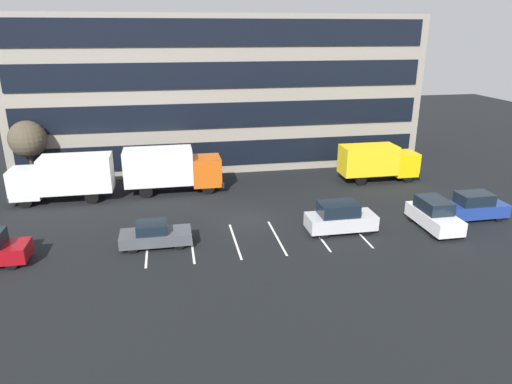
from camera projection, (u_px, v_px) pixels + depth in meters
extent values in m
plane|color=black|center=(247.00, 219.00, 33.59)|extent=(120.00, 120.00, 0.00)
cube|color=gray|center=(218.00, 89.00, 47.91)|extent=(38.79, 12.76, 14.40)
cube|color=black|center=(227.00, 153.00, 43.66)|extent=(37.24, 0.16, 2.30)
cube|color=black|center=(226.00, 115.00, 42.47)|extent=(37.24, 0.16, 2.30)
cube|color=black|center=(225.00, 75.00, 41.28)|extent=(37.24, 0.16, 2.30)
cube|color=black|center=(224.00, 33.00, 40.09)|extent=(37.24, 0.16, 2.30)
cube|color=silver|center=(147.00, 248.00, 29.11)|extent=(0.14, 5.40, 0.01)
cube|color=silver|center=(192.00, 244.00, 29.60)|extent=(0.14, 5.40, 0.01)
cube|color=silver|center=(235.00, 241.00, 30.09)|extent=(0.14, 5.40, 0.01)
cube|color=silver|center=(277.00, 237.00, 30.58)|extent=(0.14, 5.40, 0.01)
cube|color=silver|center=(318.00, 234.00, 31.07)|extent=(0.14, 5.40, 0.01)
cube|color=silver|center=(357.00, 231.00, 31.56)|extent=(0.14, 5.40, 0.01)
cube|color=yellow|center=(404.00, 163.00, 42.11)|extent=(2.08, 2.27, 2.08)
cube|color=black|center=(415.00, 158.00, 42.15)|extent=(0.06, 1.90, 0.91)
cube|color=yellow|center=(368.00, 160.00, 41.32)|extent=(4.91, 2.36, 2.55)
cube|color=black|center=(414.00, 172.00, 42.60)|extent=(0.19, 2.27, 0.38)
cylinder|color=black|center=(398.00, 171.00, 43.35)|extent=(0.94, 0.28, 0.94)
cylinder|color=black|center=(408.00, 177.00, 41.55)|extent=(0.94, 0.28, 0.94)
cylinder|color=black|center=(352.00, 174.00, 42.57)|extent=(0.94, 0.28, 0.94)
cylinder|color=black|center=(361.00, 180.00, 40.77)|extent=(0.94, 0.28, 0.94)
cube|color=#D85914|center=(207.00, 171.00, 39.22)|extent=(2.35, 2.57, 2.35)
cube|color=black|center=(220.00, 164.00, 39.26)|extent=(0.06, 2.16, 1.04)
cube|color=white|center=(159.00, 166.00, 38.33)|extent=(5.57, 2.68, 2.89)
cube|color=black|center=(221.00, 181.00, 39.77)|extent=(0.21, 2.57, 0.43)
cylinder|color=black|center=(206.00, 180.00, 40.63)|extent=(1.07, 0.32, 1.07)
cylinder|color=black|center=(208.00, 188.00, 38.58)|extent=(1.07, 0.32, 1.07)
cylinder|color=black|center=(147.00, 183.00, 39.74)|extent=(1.07, 0.32, 1.07)
cylinder|color=black|center=(146.00, 191.00, 37.69)|extent=(1.07, 0.32, 1.07)
cube|color=white|center=(26.00, 183.00, 36.19)|extent=(2.29, 2.49, 2.29)
cube|color=black|center=(10.00, 178.00, 35.84)|extent=(0.06, 2.10, 1.01)
cube|color=white|center=(77.00, 173.00, 36.67)|extent=(5.41, 2.60, 2.81)
cube|color=black|center=(12.00, 196.00, 36.30)|extent=(0.21, 2.49, 0.42)
cylinder|color=black|center=(25.00, 201.00, 35.57)|extent=(1.04, 0.31, 1.04)
cylinder|color=black|center=(32.00, 192.00, 37.56)|extent=(1.04, 0.31, 1.04)
cylinder|color=black|center=(92.00, 197.00, 36.43)|extent=(1.04, 0.31, 1.04)
cylinder|color=black|center=(96.00, 189.00, 38.42)|extent=(1.04, 0.31, 1.04)
cube|color=silver|center=(341.00, 221.00, 31.23)|extent=(4.65, 1.97, 0.96)
cube|color=black|center=(338.00, 209.00, 30.89)|extent=(2.56, 1.73, 0.86)
cylinder|color=black|center=(356.00, 220.00, 32.43)|extent=(0.69, 0.22, 0.69)
cylinder|color=black|center=(366.00, 230.00, 30.82)|extent=(0.69, 0.22, 0.69)
cylinder|color=black|center=(316.00, 224.00, 31.91)|extent=(0.69, 0.22, 0.69)
cylinder|color=black|center=(324.00, 234.00, 30.30)|extent=(0.69, 0.22, 0.69)
cube|color=navy|center=(475.00, 209.00, 33.42)|extent=(4.38, 1.86, 0.90)
cube|color=black|center=(474.00, 198.00, 33.10)|extent=(2.41, 1.63, 0.81)
cylinder|color=black|center=(485.00, 209.00, 34.55)|extent=(0.65, 0.21, 0.65)
cylinder|color=black|center=(499.00, 217.00, 33.04)|extent=(0.65, 0.21, 0.65)
cylinder|color=black|center=(451.00, 212.00, 34.06)|extent=(0.65, 0.21, 0.65)
cylinder|color=black|center=(464.00, 220.00, 32.55)|extent=(0.65, 0.21, 0.65)
cylinder|color=black|center=(20.00, 251.00, 27.94)|extent=(0.67, 0.22, 0.67)
cylinder|color=black|center=(11.00, 264.00, 26.38)|extent=(0.67, 0.22, 0.67)
cube|color=#474C51|center=(156.00, 237.00, 29.23)|extent=(4.44, 1.86, 0.72)
cube|color=black|center=(152.00, 227.00, 28.97)|extent=(1.86, 1.63, 0.62)
cylinder|color=black|center=(178.00, 234.00, 30.32)|extent=(0.62, 0.23, 0.62)
cylinder|color=black|center=(179.00, 245.00, 28.83)|extent=(0.62, 0.23, 0.62)
cylinder|color=black|center=(134.00, 238.00, 29.82)|extent=(0.62, 0.23, 0.62)
cylinder|color=black|center=(132.00, 249.00, 28.33)|extent=(0.62, 0.23, 0.62)
cube|color=white|center=(434.00, 218.00, 31.75)|extent=(1.94, 4.58, 0.95)
cube|color=black|center=(434.00, 205.00, 31.67)|extent=(1.71, 2.52, 0.85)
cylinder|color=black|center=(457.00, 231.00, 30.68)|extent=(0.22, 0.68, 0.68)
cylinder|color=black|center=(433.00, 233.00, 30.38)|extent=(0.22, 0.68, 0.68)
cylinder|color=black|center=(433.00, 215.00, 33.40)|extent=(0.22, 0.68, 0.68)
cylinder|color=black|center=(411.00, 217.00, 33.10)|extent=(0.22, 0.68, 0.68)
cylinder|color=#473323|center=(33.00, 170.00, 39.90)|extent=(0.28, 0.28, 3.06)
sphere|color=#4C4233|center=(28.00, 139.00, 38.99)|extent=(3.12, 3.12, 3.12)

